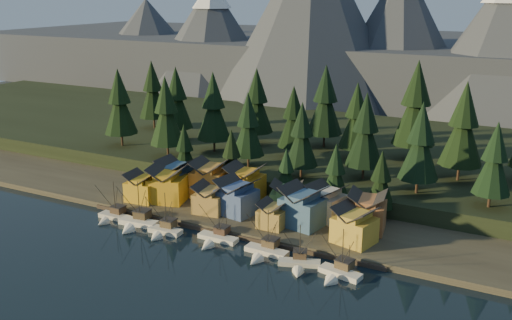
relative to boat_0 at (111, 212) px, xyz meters
The scene contains 46 objects.
ground 32.68m from the boat_0, 18.27° to the right, with size 500.00×500.00×0.00m, color black.
shore_strip 42.98m from the boat_0, 43.89° to the left, with size 400.00×50.00×1.50m, color #353126.
hillside 85.58m from the boat_0, 68.79° to the left, with size 420.00×100.00×6.00m, color black.
dock 31.63m from the boat_0, 11.47° to the left, with size 80.00×4.00×1.00m, color #42362F.
mountain_ridge 206.51m from the boat_0, 82.50° to the left, with size 560.00×190.00×90.00m.
boat_0 is the anchor object (origin of this frame).
boat_1 8.46m from the boat_0, ahead, with size 10.60×11.38×12.67m.
boat_2 17.43m from the boat_0, ahead, with size 8.75×9.48×11.46m.
boat_3 30.96m from the boat_0, ahead, with size 10.19×11.08×10.95m.
boat_4 44.40m from the boat_0, ahead, with size 10.49×11.36×11.45m.
boat_5 53.60m from the boat_0, ahead, with size 9.69×10.05×10.18m.
boat_6 62.56m from the boat_0, ahead, with size 9.73×10.27×11.49m.
house_front_0 12.52m from the boat_0, 85.91° to the left, with size 8.57×8.18×7.95m.
house_front_1 17.12m from the boat_0, 63.78° to the left, with size 11.39×11.11×9.81m.
house_front_2 25.76m from the boat_0, 31.54° to the left, with size 8.51×8.56×7.54m.
house_front_3 32.70m from the boat_0, 28.56° to the left, with size 10.52×10.17×9.29m.
house_front_4 42.32m from the boat_0, 16.42° to the left, with size 6.36×6.86×6.48m.
house_front_5 49.54m from the boat_0, 18.88° to the left, with size 11.09×10.41×10.04m.
house_front_6 62.40m from the boat_0, 11.44° to the left, with size 10.41×10.07×8.67m.
house_back_0 22.41m from the boat_0, 75.69° to the left, with size 9.18×8.82×9.91m.
house_back_1 28.62m from the boat_0, 57.24° to the left, with size 10.21×10.31×10.23m.
house_back_2 36.06m from the boat_0, 43.54° to the left, with size 10.01×9.27×10.15m.
house_back_3 45.52m from the boat_0, 29.46° to the left, with size 9.39×8.76×8.04m.
house_back_4 55.27m from the boat_0, 24.30° to the left, with size 9.91×9.67×9.00m.
house_back_5 64.92m from the boat_0, 18.44° to the left, with size 9.81×9.90×9.66m.
tree_hill_0 55.16m from the boat_0, 126.61° to the left, with size 11.34×11.34×26.43m.
tree_hill_1 63.43m from the boat_0, 108.24° to the left, with size 11.12×11.12×25.89m.
tree_hill_2 42.80m from the boat_0, 103.46° to the left, with size 11.11×11.11×25.88m.
tree_hill_3 53.02m from the boat_0, 88.90° to the left, with size 11.31×11.31×26.36m.
tree_hill_4 67.87m from the boat_0, 82.13° to the left, with size 11.27×11.27×26.25m.
tree_hill_5 46.97m from the boat_0, 64.52° to the left, with size 9.78×9.78×22.78m.
tree_hill_6 63.23m from the boat_0, 63.80° to the left, with size 9.92×9.92×23.11m.
tree_hill_7 55.14m from the boat_0, 45.63° to the left, with size 9.37×9.37×21.83m.
tree_hill_8 78.32m from the boat_0, 53.96° to the left, with size 10.51×10.51×24.49m.
tree_hill_9 71.48m from the boat_0, 40.22° to the left, with size 10.60×10.60×24.70m.
tree_hill_10 94.98m from the boat_0, 48.86° to the left, with size 13.42×13.42×31.25m.
tree_hill_11 81.44m from the boat_0, 29.98° to the left, with size 10.50×10.50×24.45m.
tree_hill_12 96.95m from the boat_0, 35.94° to the left, with size 12.01×12.01×27.97m.
tree_hill_13 96.09m from the boat_0, 23.48° to the left, with size 9.27×9.27×21.58m.
tree_hill_15 80.46m from the boat_0, 66.67° to the left, with size 11.98×11.98×27.92m.
tree_hill_16 79.31m from the boat_0, 118.66° to the left, with size 11.14×11.14×25.95m.
tree_shore_0 31.32m from the boat_0, 84.33° to the left, with size 7.79×7.79×18.16m.
tree_shore_1 36.52m from the boat_0, 57.52° to the left, with size 7.89×7.89×18.38m.
tree_shore_2 47.29m from the boat_0, 39.63° to the left, with size 6.47×6.47×15.07m.
tree_shore_3 58.88m from the boat_0, 30.80° to the left, with size 7.75×7.75×18.05m.
tree_shore_4 69.33m from the boat_0, 25.67° to the left, with size 7.64×7.64×17.79m.
Camera 1 is at (65.19, -94.47, 57.26)m, focal length 40.00 mm.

